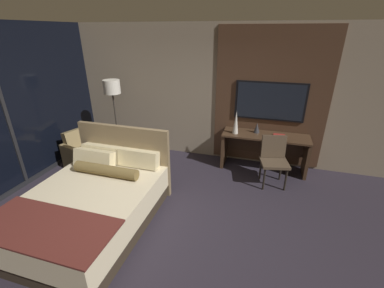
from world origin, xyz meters
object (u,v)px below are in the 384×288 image
(bed, at_px, (92,203))
(desk, at_px, (264,146))
(desk_chair, at_px, (274,156))
(floor_lamp, at_px, (113,93))
(book, at_px, (279,136))
(tv, at_px, (270,101))
(armchair_by_window, at_px, (91,154))
(vase_tall, at_px, (236,122))
(vase_short, at_px, (257,128))

(bed, distance_m, desk, 3.37)
(desk_chair, distance_m, floor_lamp, 3.45)
(floor_lamp, xyz_separation_m, book, (3.40, 0.30, -0.67))
(tv, xyz_separation_m, book, (0.25, -0.27, -0.60))
(tv, xyz_separation_m, armchair_by_window, (-3.48, -1.12, -1.11))
(tv, height_order, desk_chair, tv)
(book, bearing_deg, tv, 133.24)
(tv, height_order, vase_tall, tv)
(desk_chair, relative_size, armchair_by_window, 0.85)
(bed, distance_m, armchair_by_window, 1.93)
(tv, distance_m, desk_chair, 1.12)
(armchair_by_window, relative_size, book, 4.74)
(vase_short, bearing_deg, desk_chair, -56.51)
(desk_chair, relative_size, book, 4.05)
(bed, relative_size, book, 9.79)
(vase_tall, distance_m, book, 0.87)
(armchair_by_window, xyz_separation_m, vase_short, (3.30, 0.94, 0.61))
(desk, bearing_deg, bed, -133.65)
(vase_short, distance_m, book, 0.46)
(bed, height_order, vase_short, bed)
(floor_lamp, bearing_deg, armchair_by_window, -121.33)
(bed, bearing_deg, armchair_by_window, 126.96)
(tv, distance_m, vase_short, 0.57)
(vase_tall, bearing_deg, floor_lamp, -174.95)
(armchair_by_window, distance_m, vase_tall, 3.08)
(vase_short, bearing_deg, book, -11.27)
(vase_tall, bearing_deg, desk, 11.37)
(desk_chair, bearing_deg, armchair_by_window, 173.22)
(bed, bearing_deg, desk, 46.35)
(vase_short, relative_size, book, 0.92)
(bed, bearing_deg, vase_tall, 53.23)
(tv, bearing_deg, floor_lamp, -169.81)
(floor_lamp, height_order, vase_tall, floor_lamp)
(floor_lamp, xyz_separation_m, vase_short, (2.96, 0.39, -0.58))
(tv, xyz_separation_m, vase_short, (-0.19, -0.18, -0.51))
(floor_lamp, bearing_deg, desk, 6.25)
(floor_lamp, relative_size, vase_short, 8.36)
(vase_short, bearing_deg, floor_lamp, -172.57)
(bed, distance_m, tv, 3.68)
(bed, xyz_separation_m, book, (2.57, 2.39, 0.43))
(vase_tall, bearing_deg, armchair_by_window, -164.99)
(tv, relative_size, vase_tall, 2.91)
(vase_tall, relative_size, vase_short, 2.25)
(tv, xyz_separation_m, floor_lamp, (-3.15, -0.57, 0.08))
(desk, xyz_separation_m, armchair_by_window, (-3.48, -0.89, -0.26))
(tv, xyz_separation_m, desk_chair, (0.18, -0.74, -0.82))
(desk_chair, height_order, floor_lamp, floor_lamp)
(desk, distance_m, desk_chair, 0.55)
(desk_chair, distance_m, armchair_by_window, 3.70)
(floor_lamp, relative_size, book, 7.69)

